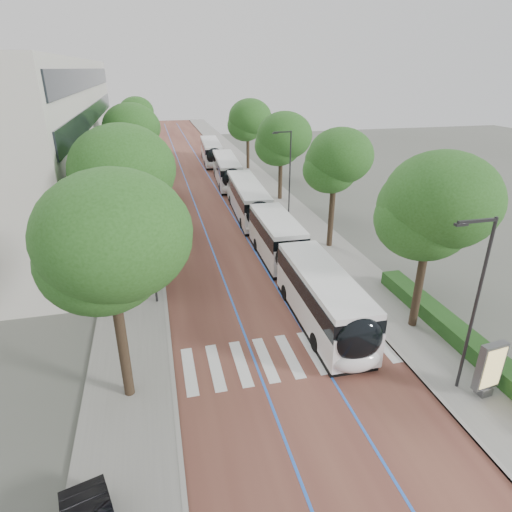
{
  "coord_description": "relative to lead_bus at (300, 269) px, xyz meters",
  "views": [
    {
      "loc": [
        -5.58,
        -15.71,
        13.22
      ],
      "look_at": [
        0.21,
        8.22,
        2.4
      ],
      "focal_mm": 30.0,
      "sensor_mm": 36.0,
      "label": 1
    }
  ],
  "objects": [
    {
      "name": "sidewalk_right",
      "position": [
        4.66,
        32.76,
        -1.57
      ],
      "size": [
        4.0,
        140.0,
        0.12
      ],
      "primitive_type": "cube",
      "color": "gray",
      "rests_on": "ground"
    },
    {
      "name": "trees_right",
      "position": [
        4.86,
        16.22,
        4.87
      ],
      "size": [
        5.86,
        47.77,
        9.14
      ],
      "color": "black",
      "rests_on": "ground"
    },
    {
      "name": "sidewalk_left",
      "position": [
        -10.34,
        32.76,
        -1.57
      ],
      "size": [
        4.0,
        140.0,
        0.12
      ],
      "primitive_type": "cube",
      "color": "gray",
      "rests_on": "ground"
    },
    {
      "name": "lane_line_right",
      "position": [
        -1.24,
        32.76,
        -1.6
      ],
      "size": [
        0.12,
        126.0,
        0.01
      ],
      "primitive_type": "cube",
      "color": "blue",
      "rests_on": "road"
    },
    {
      "name": "lamp_post_left",
      "position": [
        -8.94,
        0.76,
        2.49
      ],
      "size": [
        0.14,
        0.14,
        8.0
      ],
      "primitive_type": "cylinder",
      "color": "#29282B",
      "rests_on": "sidewalk_left"
    },
    {
      "name": "hedge",
      "position": [
        6.26,
        -7.24,
        -1.11
      ],
      "size": [
        1.2,
        14.0,
        0.8
      ],
      "primitive_type": "cube",
      "color": "#1D4518",
      "rests_on": "sidewalk_right"
    },
    {
      "name": "road",
      "position": [
        -2.84,
        32.76,
        -1.62
      ],
      "size": [
        11.0,
        140.0,
        0.02
      ],
      "primitive_type": "cube",
      "color": "brown",
      "rests_on": "ground"
    },
    {
      "name": "bus_queued_0",
      "position": [
        0.18,
        15.71,
        -0.0
      ],
      "size": [
        3.14,
        12.51,
        3.2
      ],
      "rotation": [
        0.0,
        0.0,
        -0.05
      ],
      "color": "white",
      "rests_on": "ground"
    },
    {
      "name": "ground",
      "position": [
        -2.84,
        -7.24,
        -1.63
      ],
      "size": [
        160.0,
        160.0,
        0.0
      ],
      "primitive_type": "plane",
      "color": "#51544C",
      "rests_on": "ground"
    },
    {
      "name": "trees_left",
      "position": [
        -10.34,
        16.44,
        5.16
      ],
      "size": [
        6.06,
        60.5,
        10.0
      ],
      "color": "black",
      "rests_on": "ground"
    },
    {
      "name": "ad_panel",
      "position": [
        4.73,
        -10.97,
        -0.14
      ],
      "size": [
        1.29,
        0.55,
        2.62
      ],
      "rotation": [
        0.0,
        0.0,
        0.13
      ],
      "color": "#59595B",
      "rests_on": "sidewalk_right"
    },
    {
      "name": "zebra_crossing",
      "position": [
        -2.64,
        -6.24,
        -1.6
      ],
      "size": [
        10.55,
        3.6,
        0.01
      ],
      "color": "silver",
      "rests_on": "ground"
    },
    {
      "name": "bus_queued_2",
      "position": [
        0.44,
        42.31,
        -0.0
      ],
      "size": [
        3.26,
        12.53,
        3.2
      ],
      "rotation": [
        0.0,
        0.0,
        -0.06
      ],
      "color": "white",
      "rests_on": "ground"
    },
    {
      "name": "lane_line_left",
      "position": [
        -4.44,
        32.76,
        -1.6
      ],
      "size": [
        0.12,
        126.0,
        0.01
      ],
      "primitive_type": "cube",
      "color": "blue",
      "rests_on": "road"
    },
    {
      "name": "lead_bus",
      "position": [
        0.0,
        0.0,
        0.0
      ],
      "size": [
        2.77,
        18.43,
        3.2
      ],
      "rotation": [
        0.0,
        0.0,
        -0.01
      ],
      "color": "black",
      "rests_on": "ground"
    },
    {
      "name": "kerb_right",
      "position": [
        2.76,
        32.76,
        -1.57
      ],
      "size": [
        0.2,
        140.0,
        0.14
      ],
      "primitive_type": "cube",
      "color": "gray",
      "rests_on": "ground"
    },
    {
      "name": "kerb_left",
      "position": [
        -8.44,
        32.76,
        -1.57
      ],
      "size": [
        0.2,
        140.0,
        0.14
      ],
      "primitive_type": "cube",
      "color": "gray",
      "rests_on": "ground"
    },
    {
      "name": "streetlight_near",
      "position": [
        3.78,
        -10.24,
        3.19
      ],
      "size": [
        1.82,
        0.2,
        8.0
      ],
      "color": "#29282B",
      "rests_on": "sidewalk_right"
    },
    {
      "name": "streetlight_far",
      "position": [
        3.78,
        14.76,
        3.19
      ],
      "size": [
        1.82,
        0.2,
        8.0
      ],
      "color": "#29282B",
      "rests_on": "sidewalk_right"
    },
    {
      "name": "bus_queued_1",
      "position": [
        0.42,
        28.75,
        -0.0
      ],
      "size": [
        3.35,
        12.54,
        3.2
      ],
      "rotation": [
        0.0,
        0.0,
        -0.07
      ],
      "color": "white",
      "rests_on": "ground"
    }
  ]
}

